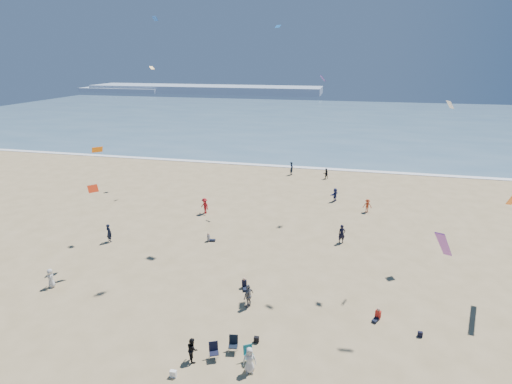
# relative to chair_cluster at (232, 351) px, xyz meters

# --- Properties ---
(ocean) EXTENTS (220.00, 100.00, 0.06)m
(ocean) POSITION_rel_chair_cluster_xyz_m (-1.75, 92.05, -0.47)
(ocean) COLOR #476B84
(ocean) RESTS_ON ground
(surf_line) EXTENTS (220.00, 1.20, 0.08)m
(surf_line) POSITION_rel_chair_cluster_xyz_m (-1.75, 42.05, -0.46)
(surf_line) COLOR white
(surf_line) RESTS_ON ground
(headland_far) EXTENTS (110.00, 20.00, 3.20)m
(headland_far) POSITION_rel_chair_cluster_xyz_m (-61.75, 167.05, 1.10)
(headland_far) COLOR #7A8EA8
(headland_far) RESTS_ON ground
(headland_near) EXTENTS (40.00, 14.00, 2.00)m
(headland_near) POSITION_rel_chair_cluster_xyz_m (-101.75, 162.05, 0.50)
(headland_near) COLOR #7A8EA8
(headland_near) RESTS_ON ground
(standing_flyers) EXTENTS (36.36, 39.37, 1.90)m
(standing_flyers) POSITION_rel_chair_cluster_xyz_m (2.24, 16.16, 0.32)
(standing_flyers) COLOR navy
(standing_flyers) RESTS_ON ground
(seated_group) EXTENTS (15.61, 22.92, 0.84)m
(seated_group) POSITION_rel_chair_cluster_xyz_m (-0.25, 2.53, -0.08)
(seated_group) COLOR silver
(seated_group) RESTS_ON ground
(chair_cluster) EXTENTS (2.80, 1.54, 1.00)m
(chair_cluster) POSITION_rel_chair_cluster_xyz_m (0.00, 0.00, 0.00)
(chair_cluster) COLOR black
(chair_cluster) RESTS_ON ground
(white_tote) EXTENTS (0.35, 0.20, 0.40)m
(white_tote) POSITION_rel_chair_cluster_xyz_m (-2.68, -2.08, -0.30)
(white_tote) COLOR white
(white_tote) RESTS_ON ground
(black_backpack) EXTENTS (0.30, 0.22, 0.38)m
(black_backpack) POSITION_rel_chair_cluster_xyz_m (1.07, 1.59, -0.31)
(black_backpack) COLOR black
(black_backpack) RESTS_ON ground
(navy_bag) EXTENTS (0.28, 0.18, 0.34)m
(navy_bag) POSITION_rel_chair_cluster_xyz_m (10.79, 4.34, -0.33)
(navy_bag) COLOR black
(navy_bag) RESTS_ON ground
(kites_aloft) EXTENTS (36.48, 42.28, 28.72)m
(kites_aloft) POSITION_rel_chair_cluster_xyz_m (7.43, 9.77, 14.30)
(kites_aloft) COLOR red
(kites_aloft) RESTS_ON ground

